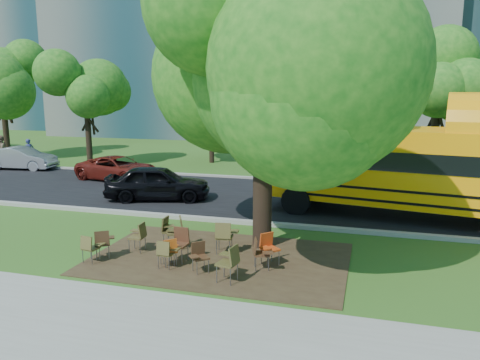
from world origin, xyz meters
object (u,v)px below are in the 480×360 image
(chair_4, at_px, (166,251))
(pedestrian_a, at_px, (30,152))
(chair_8, at_px, (139,234))
(black_car, at_px, (158,183))
(main_tree, at_px, (264,61))
(pedestrian_b, at_px, (1,150))
(chair_7, at_px, (260,251))
(bg_car_red, at_px, (118,169))
(school_bus, at_px, (480,172))
(chair_11, at_px, (225,234))
(chair_0, at_px, (103,241))
(chair_3, at_px, (178,241))
(chair_1, at_px, (90,246))
(chair_2, at_px, (170,249))
(chair_12, at_px, (268,246))
(chair_6, at_px, (230,260))
(bg_car_silver, at_px, (22,158))
(chair_5, at_px, (199,254))
(chair_9, at_px, (177,229))
(chair_10, at_px, (169,229))

(chair_4, xyz_separation_m, pedestrian_a, (-15.59, 13.69, 0.32))
(chair_8, distance_m, black_car, 6.53)
(main_tree, bearing_deg, pedestrian_b, 150.89)
(chair_7, height_order, bg_car_red, bg_car_red)
(school_bus, bearing_deg, chair_11, -135.91)
(main_tree, height_order, chair_0, main_tree)
(chair_3, xyz_separation_m, black_car, (-3.73, 6.49, 0.16))
(chair_1, xyz_separation_m, chair_2, (2.15, 0.39, -0.01))
(chair_4, bearing_deg, main_tree, 52.65)
(chair_12, height_order, pedestrian_b, pedestrian_b)
(bg_car_red, xyz_separation_m, pedestrian_a, (-8.05, 3.16, 0.18))
(chair_4, bearing_deg, chair_0, 176.31)
(chair_8, bearing_deg, chair_12, -91.43)
(chair_2, xyz_separation_m, chair_6, (1.84, -0.58, 0.11))
(main_tree, xyz_separation_m, pedestrian_b, (-19.24, 10.72, -4.50))
(chair_1, relative_size, black_car, 0.18)
(pedestrian_a, bearing_deg, chair_0, -115.66)
(main_tree, height_order, chair_6, main_tree)
(pedestrian_a, bearing_deg, chair_4, -112.20)
(chair_6, distance_m, pedestrian_b, 23.41)
(black_car, height_order, bg_car_red, black_car)
(main_tree, distance_m, bg_car_silver, 19.86)
(chair_6, relative_size, bg_car_silver, 0.24)
(chair_2, distance_m, chair_11, 1.71)
(chair_7, bearing_deg, bg_car_red, -153.41)
(chair_4, bearing_deg, chair_5, 2.98)
(chair_3, height_order, black_car, black_car)
(bg_car_red, bearing_deg, chair_11, -125.10)
(chair_1, xyz_separation_m, chair_8, (0.83, 1.19, 0.05))
(chair_5, bearing_deg, black_car, -98.63)
(chair_8, distance_m, chair_9, 1.09)
(chair_0, distance_m, black_car, 7.10)
(pedestrian_a, bearing_deg, chair_3, -110.74)
(chair_1, distance_m, chair_2, 2.18)
(pedestrian_b, bearing_deg, bg_car_silver, 59.05)
(chair_3, xyz_separation_m, chair_6, (1.76, -0.99, 0.00))
(main_tree, xyz_separation_m, school_bus, (6.61, 4.23, -3.52))
(chair_2, height_order, chair_8, chair_8)
(chair_11, xyz_separation_m, pedestrian_a, (-16.73, 12.20, 0.21))
(chair_0, xyz_separation_m, chair_8, (0.67, 0.80, 0.02))
(chair_7, distance_m, bg_car_red, 14.03)
(chair_4, xyz_separation_m, chair_10, (-0.67, 1.68, 0.07))
(chair_11, bearing_deg, chair_3, -148.06)
(chair_10, xyz_separation_m, black_car, (-2.97, 5.43, 0.19))
(chair_7, relative_size, pedestrian_b, 0.46)
(chair_8, bearing_deg, pedestrian_a, 46.64)
(chair_2, distance_m, chair_6, 1.93)
(chair_8, bearing_deg, black_car, 19.14)
(main_tree, bearing_deg, chair_8, -156.70)
(chair_0, xyz_separation_m, chair_9, (1.60, 1.38, 0.08))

